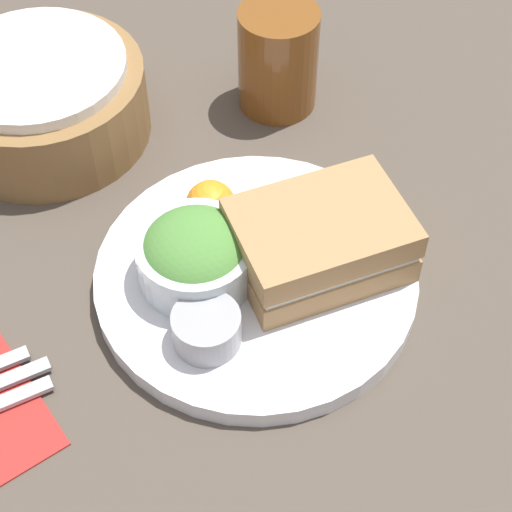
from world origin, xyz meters
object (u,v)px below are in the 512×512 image
(salad_bowl, at_px, (196,255))
(bread_basket, at_px, (43,99))
(sandwich, at_px, (320,240))
(drink_glass, at_px, (278,59))
(plate, at_px, (256,277))
(dressing_cup, at_px, (207,328))

(salad_bowl, distance_m, bread_basket, 0.26)
(bread_basket, bearing_deg, sandwich, -71.04)
(sandwich, bearing_deg, drink_glass, 61.96)
(drink_glass, distance_m, bread_basket, 0.24)
(drink_glass, bearing_deg, salad_bowl, -142.16)
(sandwich, height_order, drink_glass, drink_glass)
(salad_bowl, height_order, drink_glass, drink_glass)
(sandwich, bearing_deg, salad_bowl, 151.69)
(plate, height_order, sandwich, sandwich)
(dressing_cup, bearing_deg, sandwich, 4.81)
(plate, relative_size, salad_bowl, 2.78)
(sandwich, relative_size, drink_glass, 1.49)
(sandwich, bearing_deg, dressing_cup, -175.19)
(sandwich, relative_size, dressing_cup, 2.92)
(salad_bowl, bearing_deg, drink_glass, 37.84)
(sandwich, xyz_separation_m, bread_basket, (-0.11, 0.31, -0.01))
(plate, distance_m, dressing_cup, 0.09)
(plate, xyz_separation_m, bread_basket, (-0.06, 0.28, 0.03))
(dressing_cup, relative_size, bread_basket, 0.27)
(sandwich, xyz_separation_m, drink_glass, (0.11, 0.21, 0.01))
(drink_glass, bearing_deg, dressing_cup, -136.93)
(sandwich, height_order, salad_bowl, same)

